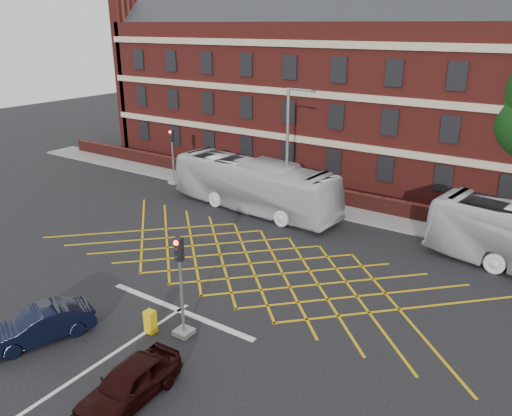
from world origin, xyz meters
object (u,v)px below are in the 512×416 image
Objects in this scene: car_navy at (40,325)px; direction_signs at (188,163)px; traffic_light_near at (182,296)px; street_lamp at (288,177)px; car_maroon at (129,383)px; traffic_light_far at (173,162)px; bus_left at (254,185)px; utility_cabinet at (150,322)px.

direction_signs is at bearing 135.32° from car_navy.
street_lamp is (-3.13, 13.43, 1.04)m from traffic_light_near.
traffic_light_far reaches higher than car_maroon.
traffic_light_far reaches higher than bus_left.
traffic_light_far is at bearing 130.15° from utility_cabinet.
bus_left reaches higher than car_maroon.
traffic_light_near is at bearing -49.20° from direction_signs.
car_navy is at bearing -61.71° from traffic_light_far.
direction_signs is (-14.10, 16.34, -0.39)m from traffic_light_near.
traffic_light_near is 13.83m from street_lamp.
traffic_light_near is (5.83, -13.63, 0.04)m from bus_left.
utility_cabinet is at bearing -52.79° from direction_signs.
utility_cabinet is at bearing 123.20° from car_maroon.
street_lamp reaches higher than utility_cabinet.
bus_left is at bearing 107.93° from utility_cabinet.
traffic_light_near is at bearing -46.15° from traffic_light_far.
traffic_light_near is at bearing 28.09° from utility_cabinet.
utility_cabinet is (3.25, 2.82, -0.19)m from car_navy.
street_lamp is (1.32, 16.90, 2.12)m from car_navy.
traffic_light_far is 1.46m from direction_signs.
utility_cabinet is at bearing -82.22° from street_lamp.
traffic_light_far is 4.34× the size of utility_cabinet.
bus_left is at bearing 109.30° from car_maroon.
traffic_light_near is at bearing -76.89° from street_lamp.
car_maroon is 0.93× the size of traffic_light_far.
car_navy is at bearing 173.97° from car_maroon.
bus_left is 1.49× the size of street_lamp.
car_navy is (1.37, -17.09, -1.04)m from bus_left.
car_navy reaches higher than utility_cabinet.
street_lamp is at bearing 101.42° from car_maroon.
car_navy is 17.08m from street_lamp.
traffic_light_near is 21.59m from direction_signs.
direction_signs is at bearing 130.80° from traffic_light_near.
direction_signs is (0.26, 1.39, -0.39)m from traffic_light_far.
traffic_light_far is (-14.37, 14.96, 0.00)m from traffic_light_near.
car_maroon is at bearing 15.51° from car_navy.
street_lamp is at bearing -14.83° from direction_signs.
car_navy is at bearing -94.47° from street_lamp.
traffic_light_near reaches higher than bus_left.
direction_signs is 2.23× the size of utility_cabinet.
car_navy is at bearing -142.12° from traffic_light_near.
direction_signs is (-9.65, 19.80, 0.70)m from car_navy.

